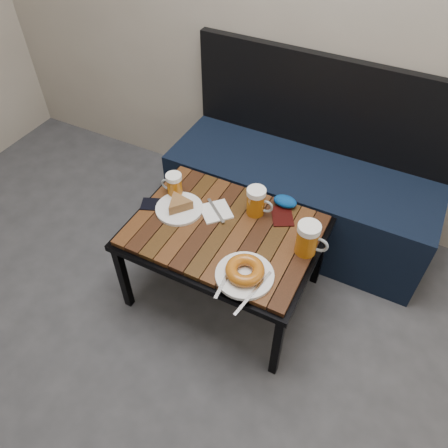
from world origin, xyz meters
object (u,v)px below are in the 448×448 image
at_px(passport_navy, 154,204).
at_px(knit_pouch, 285,201).
at_px(bench, 300,192).
at_px(plate_bagel, 245,272).
at_px(beer_mug_centre, 256,202).
at_px(passport_burgundy, 282,216).
at_px(beer_mug_right, 308,239).
at_px(beer_mug_left, 174,185).
at_px(plate_pie, 179,206).
at_px(cafe_table, 224,235).

bearing_deg(passport_navy, knit_pouch, 94.11).
xyz_separation_m(bench, plate_bagel, (0.03, -0.80, 0.23)).
distance_m(beer_mug_centre, passport_burgundy, 0.14).
bearing_deg(beer_mug_right, beer_mug_left, 172.77).
height_order(plate_bagel, passport_navy, plate_bagel).
height_order(bench, plate_pie, bench).
bearing_deg(passport_navy, beer_mug_right, 71.51).
bearing_deg(passport_navy, beer_mug_left, 131.16).
relative_size(bench, plate_bagel, 4.56).
relative_size(bench, beer_mug_centre, 10.20).
height_order(beer_mug_left, knit_pouch, beer_mug_left).
bearing_deg(cafe_table, beer_mug_right, 6.16).
distance_m(bench, plate_bagel, 0.83).
relative_size(beer_mug_right, knit_pouch, 1.38).
bearing_deg(passport_burgundy, beer_mug_left, 161.55).
bearing_deg(plate_pie, passport_burgundy, 21.68).
bearing_deg(knit_pouch, passport_navy, -153.21).
relative_size(beer_mug_right, plate_pie, 0.70).
height_order(beer_mug_left, plate_bagel, beer_mug_left).
bearing_deg(beer_mug_right, plate_bagel, -128.51).
distance_m(cafe_table, plate_pie, 0.25).
bearing_deg(beer_mug_left, knit_pouch, -162.91).
relative_size(beer_mug_left, passport_burgundy, 0.93).
xyz_separation_m(cafe_table, beer_mug_centre, (0.08, 0.15, 0.11)).
distance_m(beer_mug_left, plate_pie, 0.11).
height_order(passport_navy, passport_burgundy, same).
relative_size(bench, passport_burgundy, 10.94).
xyz_separation_m(bench, passport_navy, (-0.52, -0.62, 0.20)).
bearing_deg(plate_pie, knit_pouch, 30.71).
height_order(cafe_table, knit_pouch, knit_pouch).
xyz_separation_m(beer_mug_centre, passport_navy, (-0.44, -0.17, -0.07)).
relative_size(beer_mug_right, passport_burgundy, 1.19).
height_order(bench, passport_burgundy, bench).
relative_size(beer_mug_centre, plate_pie, 0.63).
height_order(beer_mug_right, knit_pouch, beer_mug_right).
xyz_separation_m(plate_pie, knit_pouch, (0.42, 0.25, -0.00)).
relative_size(beer_mug_left, beer_mug_right, 0.79).
distance_m(cafe_table, passport_burgundy, 0.28).
relative_size(cafe_table, plate_pie, 3.87).
relative_size(beer_mug_left, beer_mug_centre, 0.87).
height_order(beer_mug_left, beer_mug_centre, beer_mug_centre).
xyz_separation_m(beer_mug_centre, plate_bagel, (0.11, -0.35, -0.04)).
height_order(bench, passport_navy, bench).
bearing_deg(plate_pie, beer_mug_left, 132.20).
height_order(plate_bagel, knit_pouch, plate_bagel).
distance_m(plate_pie, passport_navy, 0.13).
relative_size(plate_bagel, passport_navy, 2.74).
relative_size(cafe_table, passport_burgundy, 6.56).
relative_size(cafe_table, beer_mug_right, 5.52).
bearing_deg(beer_mug_centre, knit_pouch, 42.38).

